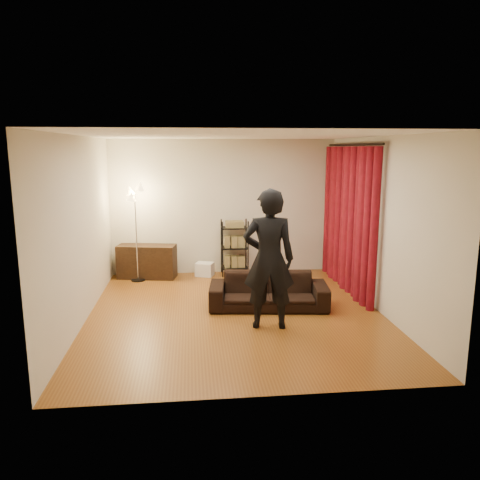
{
  "coord_description": "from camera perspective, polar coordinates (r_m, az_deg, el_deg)",
  "views": [
    {
      "loc": [
        -0.66,
        -6.87,
        2.52
      ],
      "look_at": [
        0.1,
        0.3,
        1.1
      ],
      "focal_mm": 35.0,
      "sensor_mm": 36.0,
      "label": 1
    }
  ],
  "objects": [
    {
      "name": "wall_front",
      "position": [
        4.57,
        2.47,
        -3.68
      ],
      "size": [
        5.0,
        0.0,
        5.0
      ],
      "primitive_type": "plane",
      "rotation": [
        -1.57,
        0.0,
        0.0
      ],
      "color": "beige",
      "rests_on": "ground"
    },
    {
      "name": "curtain",
      "position": [
        8.56,
        13.05,
        2.49
      ],
      "size": [
        0.22,
        2.65,
        2.55
      ],
      "primitive_type": null,
      "color": "maroon",
      "rests_on": "ground"
    },
    {
      "name": "curtain_rod",
      "position": [
        8.48,
        13.57,
        11.24
      ],
      "size": [
        0.04,
        2.65,
        0.04
      ],
      "primitive_type": "cylinder",
      "rotation": [
        1.57,
        0.0,
        0.0
      ],
      "color": "black",
      "rests_on": "wall_right"
    },
    {
      "name": "ceiling",
      "position": [
        6.9,
        -0.58,
        12.64
      ],
      "size": [
        5.0,
        5.0,
        0.0
      ],
      "primitive_type": "plane",
      "rotation": [
        3.14,
        0.0,
        0.0
      ],
      "color": "white",
      "rests_on": "ground"
    },
    {
      "name": "wall_left",
      "position": [
        7.15,
        -18.82,
        1.12
      ],
      "size": [
        0.0,
        5.0,
        5.0
      ],
      "primitive_type": "plane",
      "rotation": [
        1.57,
        0.0,
        1.57
      ],
      "color": "beige",
      "rests_on": "ground"
    },
    {
      "name": "media_cabinet",
      "position": [
        9.4,
        -11.27,
        -2.58
      ],
      "size": [
        1.18,
        0.62,
        0.65
      ],
      "primitive_type": "cube",
      "rotation": [
        0.0,
        0.0,
        -0.19
      ],
      "color": "#301E10",
      "rests_on": "ground"
    },
    {
      "name": "floor",
      "position": [
        7.35,
        -0.53,
        -8.92
      ],
      "size": [
        5.0,
        5.0,
        0.0
      ],
      "primitive_type": "plane",
      "color": "brown",
      "rests_on": "ground"
    },
    {
      "name": "wall_back",
      "position": [
        9.47,
        -2.02,
        4.03
      ],
      "size": [
        5.0,
        0.0,
        5.0
      ],
      "primitive_type": "plane",
      "rotation": [
        1.57,
        0.0,
        0.0
      ],
      "color": "beige",
      "rests_on": "ground"
    },
    {
      "name": "wall_right",
      "position": [
        7.55,
        16.7,
        1.76
      ],
      "size": [
        0.0,
        5.0,
        5.0
      ],
      "primitive_type": "plane",
      "rotation": [
        1.57,
        0.0,
        -1.57
      ],
      "color": "beige",
      "rests_on": "ground"
    },
    {
      "name": "floor_lamp",
      "position": [
        9.1,
        -12.53,
        0.71
      ],
      "size": [
        0.42,
        0.42,
        1.83
      ],
      "primitive_type": null,
      "rotation": [
        0.0,
        0.0,
        0.33
      ],
      "color": "silver",
      "rests_on": "ground"
    },
    {
      "name": "person",
      "position": [
        6.55,
        3.53,
        -2.36
      ],
      "size": [
        0.77,
        0.55,
        1.99
      ],
      "primitive_type": "imported",
      "rotation": [
        0.0,
        0.0,
        3.03
      ],
      "color": "black",
      "rests_on": "ground"
    },
    {
      "name": "wire_shelf",
      "position": [
        9.39,
        -0.67,
        -0.93
      ],
      "size": [
        0.51,
        0.36,
        1.11
      ],
      "primitive_type": null,
      "rotation": [
        0.0,
        0.0,
        -0.02
      ],
      "color": "black",
      "rests_on": "ground"
    },
    {
      "name": "sofa",
      "position": [
        7.54,
        3.5,
        -6.22
      ],
      "size": [
        1.94,
        0.94,
        0.55
      ],
      "primitive_type": "imported",
      "rotation": [
        0.0,
        0.0,
        -0.11
      ],
      "color": "black",
      "rests_on": "ground"
    },
    {
      "name": "storage_boxes",
      "position": [
        9.4,
        -4.32,
        -3.58
      ],
      "size": [
        0.4,
        0.36,
        0.28
      ],
      "primitive_type": null,
      "rotation": [
        0.0,
        0.0,
        -0.34
      ],
      "color": "silver",
      "rests_on": "ground"
    }
  ]
}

